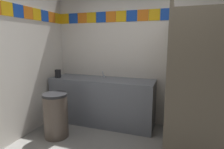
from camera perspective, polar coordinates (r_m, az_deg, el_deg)
wall_back at (r=3.58m, az=10.78°, el=5.23°), size 3.67×0.09×2.55m
vanity_counter at (r=3.64m, az=-3.07°, el=-8.01°), size 1.98×0.58×0.87m
faucet_center at (r=3.60m, az=-2.61°, el=-0.25°), size 0.04×0.10×0.14m
soap_dispenser at (r=3.77m, az=-16.18°, el=0.25°), size 0.09×0.09×0.16m
stall_divider at (r=2.56m, az=20.55°, el=-3.61°), size 0.92×1.47×1.99m
toilet at (r=3.36m, az=27.98°, el=-13.32°), size 0.39×0.49×0.74m
trash_bin at (r=3.28m, az=-16.76°, el=-11.83°), size 0.40×0.40×0.74m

